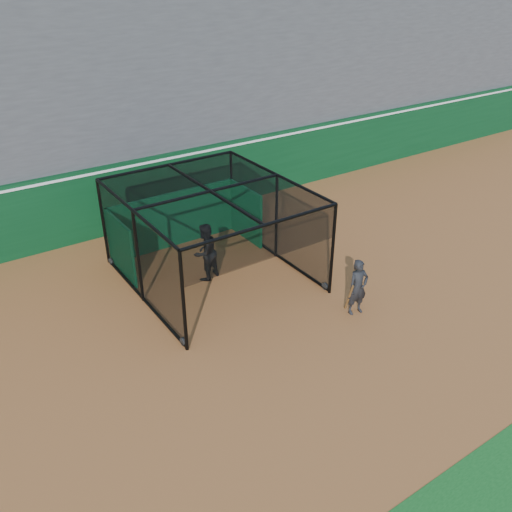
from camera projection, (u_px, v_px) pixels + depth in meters
ground at (263, 349)px, 13.59m from camera, size 120.00×120.00×0.00m
outfield_wall at (126, 194)px, 19.13m from camera, size 50.00×0.50×2.50m
grandstand at (78, 83)px, 20.32m from camera, size 50.00×7.85×8.95m
batting_cage at (212, 236)px, 16.01m from camera, size 4.78×5.47×2.82m
batter at (205, 252)px, 16.17m from camera, size 1.04×0.92×1.80m
on_deck_player at (358, 287)px, 14.62m from camera, size 0.64×0.46×1.62m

